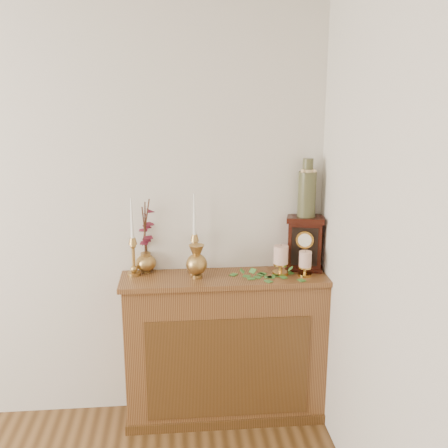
{
  "coord_description": "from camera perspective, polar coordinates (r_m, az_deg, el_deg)",
  "views": [
    {
      "loc": [
        1.12,
        -0.82,
        1.99
      ],
      "look_at": [
        1.39,
        2.05,
        1.26
      ],
      "focal_mm": 42.0,
      "sensor_mm": 36.0,
      "label": 1
    }
  ],
  "objects": [
    {
      "name": "candlestick_center",
      "position": [
        3.13,
        -3.2,
        -2.53
      ],
      "size": [
        0.08,
        0.08,
        0.48
      ],
      "rotation": [
        0.0,
        0.0,
        -0.18
      ],
      "color": "#B68D49",
      "rests_on": "console_shelf"
    },
    {
      "name": "console_shelf",
      "position": [
        3.31,
        0.18,
        -13.71
      ],
      "size": [
        1.24,
        0.34,
        0.93
      ],
      "color": "brown",
      "rests_on": "ground"
    },
    {
      "name": "pillar_candle_left",
      "position": [
        3.13,
        6.2,
        -3.75
      ],
      "size": [
        0.1,
        0.1,
        0.19
      ],
      "rotation": [
        0.0,
        0.0,
        -0.05
      ],
      "color": "gold",
      "rests_on": "console_shelf"
    },
    {
      "name": "pillar_candle_right",
      "position": [
        3.12,
        8.82,
        -4.14
      ],
      "size": [
        0.08,
        0.08,
        0.16
      ],
      "rotation": [
        0.0,
        0.0,
        0.13
      ],
      "color": "gold",
      "rests_on": "console_shelf"
    },
    {
      "name": "bud_vase",
      "position": [
        3.05,
        -3.0,
        -4.13
      ],
      "size": [
        0.12,
        0.12,
        0.2
      ],
      "rotation": [
        0.0,
        0.0,
        -0.02
      ],
      "color": "#B68D49",
      "rests_on": "console_shelf"
    },
    {
      "name": "ceramic_vase",
      "position": [
        3.15,
        9.02,
        3.6
      ],
      "size": [
        0.11,
        0.11,
        0.35
      ],
      "rotation": [
        0.0,
        0.0,
        -0.27
      ],
      "color": "#172F25",
      "rests_on": "mantel_clock"
    },
    {
      "name": "ivy_garland",
      "position": [
        3.09,
        4.88,
        -5.68
      ],
      "size": [
        0.4,
        0.19,
        0.07
      ],
      "rotation": [
        0.0,
        0.0,
        0.01
      ],
      "color": "#366F2A",
      "rests_on": "console_shelf"
    },
    {
      "name": "ginger_jar",
      "position": [
        3.18,
        -8.44,
        -1.5
      ],
      "size": [
        0.19,
        0.2,
        0.46
      ],
      "rotation": [
        0.0,
        0.0,
        0.15
      ],
      "color": "#B68D49",
      "rests_on": "console_shelf"
    },
    {
      "name": "mantel_clock",
      "position": [
        3.22,
        8.8,
        -2.1
      ],
      "size": [
        0.25,
        0.21,
        0.33
      ],
      "rotation": [
        0.0,
        0.0,
        -0.27
      ],
      "color": "#370F0B",
      "rests_on": "console_shelf"
    },
    {
      "name": "candlestick_left",
      "position": [
        3.12,
        -9.86,
        -2.85
      ],
      "size": [
        0.08,
        0.08,
        0.47
      ],
      "rotation": [
        0.0,
        0.0,
        -0.39
      ],
      "color": "#B68D49",
      "rests_on": "console_shelf"
    }
  ]
}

